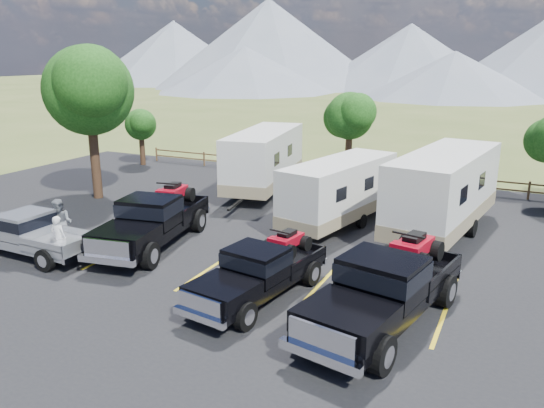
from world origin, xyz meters
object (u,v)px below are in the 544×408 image
at_px(rig_right, 386,287).
at_px(trailer_right, 444,192).
at_px(person_b, 61,223).
at_px(rig_left, 154,219).
at_px(trailer_center, 339,192).
at_px(rig_center, 261,270).
at_px(trailer_left, 264,160).
at_px(tree_big_nw, 88,91).
at_px(pickup_silver, 29,233).
at_px(person_a, 59,238).

xyz_separation_m(rig_right, trailer_right, (0.20, 8.70, 0.72)).
height_order(rig_right, person_b, rig_right).
xyz_separation_m(rig_left, trailer_center, (5.76, 5.55, 0.45)).
bearing_deg(rig_center, trailer_left, 124.67).
bearing_deg(trailer_left, trailer_right, -27.79).
bearing_deg(person_b, rig_left, 7.43).
xyz_separation_m(rig_center, rig_right, (3.88, 0.04, 0.20)).
xyz_separation_m(tree_big_nw, rig_left, (7.27, -4.54, -4.49)).
distance_m(tree_big_nw, trailer_center, 13.67).
relative_size(tree_big_nw, rig_center, 1.36).
xyz_separation_m(tree_big_nw, trailer_right, (17.28, 1.81, -3.75)).
bearing_deg(rig_left, trailer_left, 79.39).
bearing_deg(trailer_center, pickup_silver, -125.34).
bearing_deg(pickup_silver, rig_left, 131.38).
relative_size(trailer_center, person_a, 5.01).
height_order(pickup_silver, person_a, person_a).
xyz_separation_m(trailer_left, person_a, (-2.24, -12.35, -0.91)).
bearing_deg(rig_left, person_a, -137.80).
distance_m(tree_big_nw, person_a, 10.11).
distance_m(trailer_right, person_b, 15.48).
relative_size(tree_big_nw, person_a, 4.70).
xyz_separation_m(rig_right, trailer_left, (-9.73, 11.92, 0.65)).
distance_m(trailer_center, person_a, 11.51).
height_order(rig_center, person_b, person_b).
bearing_deg(trailer_right, person_a, -134.96).
bearing_deg(trailer_left, tree_big_nw, -155.48).
distance_m(trailer_left, pickup_silver, 13.06).
relative_size(tree_big_nw, rig_left, 1.13).
height_order(pickup_silver, person_b, person_b).
bearing_deg(rig_center, person_b, -175.37).
bearing_deg(trailer_left, rig_right, -60.61).
relative_size(rig_right, trailer_right, 0.71).
bearing_deg(pickup_silver, trailer_left, 165.02).
height_order(tree_big_nw, trailer_right, tree_big_nw).
distance_m(trailer_center, trailer_right, 4.35).
xyz_separation_m(tree_big_nw, rig_right, (17.08, -6.90, -4.46)).
distance_m(trailer_left, trailer_center, 6.95).
xyz_separation_m(trailer_left, person_b, (-3.23, -11.33, -0.79)).
height_order(rig_left, pickup_silver, rig_left).
height_order(trailer_center, pickup_silver, trailer_center).
bearing_deg(trailer_right, trailer_center, -161.27).
xyz_separation_m(rig_center, person_b, (-9.08, 0.63, 0.06)).
height_order(rig_center, pickup_silver, rig_center).
bearing_deg(trailer_center, rig_left, -124.09).
bearing_deg(person_b, rig_center, -25.79).
distance_m(rig_center, trailer_right, 9.69).
bearing_deg(trailer_center, person_a, -121.55).
xyz_separation_m(trailer_left, trailer_right, (9.93, -3.22, 0.06)).
distance_m(rig_right, pickup_silver, 13.30).
distance_m(rig_left, pickup_silver, 4.57).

